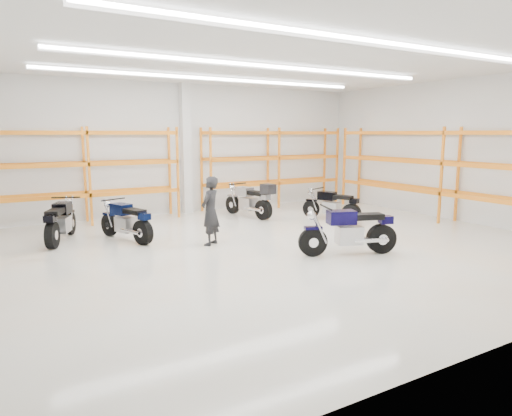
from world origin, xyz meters
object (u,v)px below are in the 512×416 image
motorcycle_main (352,232)px  motorcycle_back_c (251,201)px  motorcycle_back_d (333,206)px  standing_man (210,211)px  motorcycle_back_b (127,222)px  structural_column (186,149)px  motorcycle_back_a (60,222)px

motorcycle_main → motorcycle_back_c: 5.32m
motorcycle_back_d → standing_man: 4.92m
motorcycle_back_b → structural_column: (2.97, 3.27, 1.75)m
motorcycle_back_b → motorcycle_back_c: 4.66m
motorcycle_back_a → motorcycle_back_d: 8.14m
motorcycle_back_a → motorcycle_main: bearing=-39.9°
motorcycle_back_a → standing_man: size_ratio=1.22×
motorcycle_back_a → motorcycle_back_c: (6.02, 0.56, 0.06)m
structural_column → motorcycle_back_a: bearing=-150.7°
motorcycle_back_d → motorcycle_back_a: bearing=171.2°
motorcycle_back_c → motorcycle_back_a: bearing=-174.7°
motorcycle_back_d → standing_man: standing_man is taller
motorcycle_back_b → structural_column: size_ratio=0.46×
motorcycle_main → motorcycle_back_b: motorcycle_main is taller
standing_man → structural_column: (1.27, 4.77, 1.38)m
standing_man → motorcycle_main: bearing=96.3°
motorcycle_back_a → motorcycle_back_d: motorcycle_back_a is taller
motorcycle_back_b → standing_man: 2.30m
motorcycle_back_a → motorcycle_back_b: (1.54, -0.74, -0.02)m
structural_column → motorcycle_back_c: bearing=-52.7°
motorcycle_main → motorcycle_back_d: size_ratio=1.14×
motorcycle_main → motorcycle_back_c: motorcycle_back_c is taller
motorcycle_back_c → motorcycle_main: bearing=-93.5°
motorcycle_back_a → standing_man: bearing=-34.6°
motorcycle_back_a → motorcycle_back_d: (8.05, -1.25, -0.04)m
motorcycle_back_a → motorcycle_back_c: size_ratio=0.92×
motorcycle_back_c → standing_man: standing_man is taller
motorcycle_main → standing_man: bearing=134.2°
motorcycle_main → motorcycle_back_b: (-4.15, 4.02, -0.05)m
motorcycle_back_d → standing_man: (-4.80, -0.99, 0.39)m
motorcycle_main → motorcycle_back_a: 7.42m
motorcycle_main → structural_column: size_ratio=0.50×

